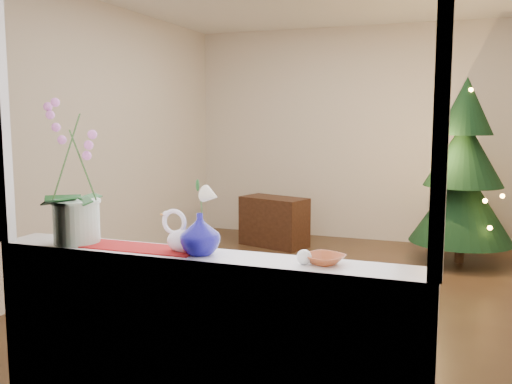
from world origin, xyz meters
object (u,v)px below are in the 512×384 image
blue_vase (200,231)px  paperweight (304,257)px  orchid_pot (74,172)px  swan (183,232)px  amber_dish (324,260)px  xmas_tree (463,171)px  side_table (274,222)px

blue_vase → paperweight: 0.52m
orchid_pot → paperweight: orchid_pot is taller
orchid_pot → swan: 0.68m
amber_dish → swan: bearing=-178.5°
amber_dish → xmas_tree: xmas_tree is taller
orchid_pot → amber_dish: size_ratio=5.04×
blue_vase → xmas_tree: 4.20m
xmas_tree → amber_dish: bearing=-98.1°
amber_dish → xmas_tree: bearing=81.9°
blue_vase → amber_dish: (0.60, 0.03, -0.10)m
amber_dish → xmas_tree: (0.57, 4.01, 0.06)m
paperweight → side_table: (-1.50, 4.12, -0.65)m
amber_dish → xmas_tree: size_ratio=0.07×
xmas_tree → side_table: 2.26m
amber_dish → side_table: amber_dish is taller
blue_vase → xmas_tree: size_ratio=0.12×
paperweight → swan: bearing=177.8°
xmas_tree → side_table: (-2.15, 0.07, -0.70)m
blue_vase → paperweight: (0.52, -0.01, -0.08)m
amber_dish → side_table: bearing=111.2°
orchid_pot → paperweight: bearing=-0.7°
blue_vase → xmas_tree: bearing=73.9°
amber_dish → xmas_tree: 4.05m
paperweight → xmas_tree: (0.65, 4.05, 0.04)m
xmas_tree → side_table: xmas_tree is taller
orchid_pot → swan: (0.62, 0.01, -0.28)m
orchid_pot → swan: orchid_pot is taller
swan → amber_dish: (0.69, 0.02, -0.08)m
orchid_pot → paperweight: (1.23, -0.02, -0.34)m
paperweight → amber_dish: size_ratio=0.46×
swan → side_table: size_ratio=0.29×
blue_vase → amber_dish: bearing=3.3°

